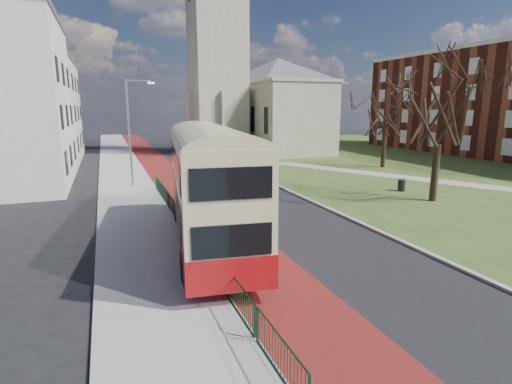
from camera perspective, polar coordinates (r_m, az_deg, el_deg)
name	(u,v)px	position (r m, az deg, el deg)	size (l,w,h in m)	color
ground	(280,261)	(16.45, 3.39, -9.75)	(160.00, 160.00, 0.00)	black
road_carriageway	(202,178)	(35.34, -7.66, 2.02)	(9.00, 120.00, 0.01)	black
bus_lane	(171,180)	(34.84, -11.98, 1.72)	(3.40, 120.00, 0.01)	#591414
pavement_west	(125,182)	(34.48, -18.23, 1.36)	(4.00, 120.00, 0.12)	gray
kerb_west	(150,180)	(34.62, -14.93, 1.61)	(0.25, 120.00, 0.13)	#999993
kerb_east	(245,171)	(38.48, -1.65, 3.03)	(0.25, 80.00, 0.13)	#999993
grass_green	(410,162)	(48.68, 21.13, 4.08)	(40.00, 80.00, 0.04)	#344D1B
footpath	(455,183)	(36.05, 26.59, 1.12)	(2.20, 36.00, 0.03)	#9E998C
pedestrian_railing	(188,228)	(19.06, -9.75, -5.06)	(0.07, 24.00, 1.12)	#0C361E
gothic_church	(251,52)	(55.68, -0.78, 19.33)	(16.38, 18.00, 40.00)	gray
street_block_far	(29,110)	(52.50, -29.65, 10.15)	(10.30, 16.30, 11.50)	beige
streetlamp	(131,127)	(32.02, -17.41, 8.82)	(2.13, 0.18, 8.00)	gray
bus	(209,181)	(17.56, -6.77, 1.50)	(4.45, 12.49, 5.11)	maroon
winter_tree_near	(442,97)	(28.18, 25.05, 12.17)	(7.75, 7.75, 9.62)	black
winter_tree_far	(386,110)	(42.73, 18.12, 11.01)	(7.24, 7.24, 8.25)	black
litter_bin	(402,185)	(31.17, 20.07, 0.96)	(0.61, 0.61, 0.91)	black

